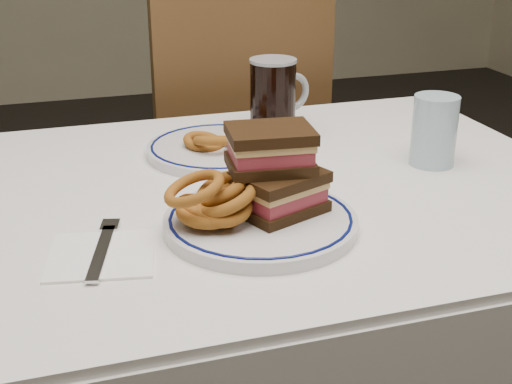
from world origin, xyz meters
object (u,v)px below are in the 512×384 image
object	(u,v)px
far_plate	(219,149)
main_plate	(260,222)
chair_far	(230,151)
beer_mug	(274,97)
reuben_sandwich	(275,170)

from	to	relation	value
far_plate	main_plate	bearing A→B (deg)	-94.45
chair_far	beer_mug	xyz separation A→B (m)	(-0.04, -0.48, 0.28)
reuben_sandwich	far_plate	world-z (taller)	reuben_sandwich
reuben_sandwich	far_plate	distance (m)	0.32
reuben_sandwich	beer_mug	world-z (taller)	beer_mug
chair_far	beer_mug	distance (m)	0.56
beer_mug	far_plate	distance (m)	0.17
chair_far	far_plate	bearing A→B (deg)	-107.21
main_plate	beer_mug	distance (m)	0.45
chair_far	main_plate	distance (m)	0.95
beer_mug	reuben_sandwich	bearing A→B (deg)	-108.66
chair_far	far_plate	xyz separation A→B (m)	(-0.18, -0.57, 0.21)
reuben_sandwich	beer_mug	xyz separation A→B (m)	(0.13, 0.40, -0.00)
chair_far	beer_mug	size ratio (longest dim) A/B	6.48
beer_mug	far_plate	world-z (taller)	beer_mug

